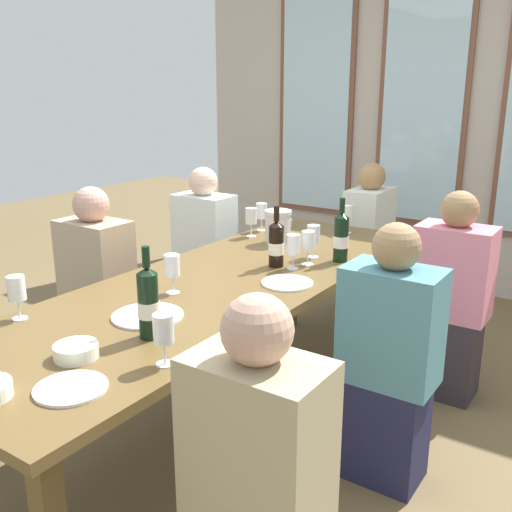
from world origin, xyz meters
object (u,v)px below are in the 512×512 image
(metal_pitcher, at_px, (278,226))
(tasting_bowl_1, at_px, (76,351))
(white_plate_1, at_px, (148,316))
(seated_person_6, at_px, (368,246))
(wine_glass_0, at_px, (172,267))
(wine_glass_4, at_px, (16,289))
(wine_glass_6, at_px, (164,331))
(wine_bottle_2, at_px, (148,303))
(wine_glass_5, at_px, (308,241))
(seated_person_5, at_px, (451,302))
(wine_bottle_1, at_px, (276,244))
(seated_person_1, at_px, (389,363))
(wine_bottle_0, at_px, (341,237))
(wine_glass_1, at_px, (251,217))
(wine_glass_7, at_px, (347,213))
(white_plate_2, at_px, (71,388))
(seated_person_3, at_px, (257,494))
(wine_glass_3, at_px, (262,212))
(seated_person_4, at_px, (205,255))
(seated_person_0, at_px, (98,293))
(wine_glass_8, at_px, (293,246))
(tasting_bowl_0, at_px, (283,223))
(dining_table, at_px, (221,294))
(wine_glass_2, at_px, (313,236))
(white_plate_0, at_px, (287,283))

(metal_pitcher, xyz_separation_m, tasting_bowl_1, (0.24, -1.64, -0.07))
(white_plate_1, relative_size, seated_person_6, 0.25)
(wine_glass_0, height_order, wine_glass_4, same)
(wine_glass_6, bearing_deg, wine_bottle_2, 145.63)
(wine_glass_5, relative_size, seated_person_5, 0.16)
(wine_bottle_1, distance_m, wine_glass_6, 1.15)
(tasting_bowl_1, xyz_separation_m, wine_glass_5, (0.12, 1.35, 0.10))
(wine_bottle_1, bearing_deg, seated_person_1, -21.71)
(wine_bottle_1, bearing_deg, wine_glass_6, -76.03)
(wine_bottle_0, xyz_separation_m, wine_glass_1, (-0.67, 0.17, -0.01))
(wine_bottle_2, bearing_deg, wine_glass_7, 93.01)
(white_plate_2, relative_size, wine_bottle_0, 0.66)
(wine_bottle_1, relative_size, wine_bottle_2, 0.90)
(seated_person_3, bearing_deg, wine_glass_5, 114.05)
(wine_bottle_2, bearing_deg, wine_glass_6, -34.37)
(seated_person_3, bearing_deg, tasting_bowl_1, 179.96)
(wine_glass_3, relative_size, wine_glass_7, 1.00)
(white_plate_1, relative_size, seated_person_4, 0.25)
(wine_bottle_2, height_order, wine_glass_1, wine_bottle_2)
(white_plate_2, height_order, wine_glass_7, wine_glass_7)
(wine_glass_7, bearing_deg, seated_person_0, -126.34)
(wine_glass_8, xyz_separation_m, seated_person_1, (0.63, -0.30, -0.33))
(tasting_bowl_0, xyz_separation_m, seated_person_6, (0.33, 0.61, -0.24))
(dining_table, bearing_deg, seated_person_4, 132.68)
(tasting_bowl_1, distance_m, wine_glass_6, 0.32)
(wine_glass_7, bearing_deg, wine_glass_2, -81.52)
(white_plate_2, height_order, seated_person_4, seated_person_4)
(seated_person_4, bearing_deg, wine_glass_7, 17.94)
(wine_glass_2, height_order, seated_person_6, seated_person_6)
(wine_bottle_1, distance_m, seated_person_1, 0.84)
(white_plate_1, bearing_deg, metal_pitcher, 98.17)
(seated_person_0, relative_size, seated_person_3, 1.00)
(dining_table, distance_m, wine_bottle_0, 0.70)
(metal_pitcher, xyz_separation_m, wine_glass_5, (0.35, -0.28, 0.03))
(wine_glass_3, height_order, seated_person_0, seated_person_0)
(wine_glass_1, height_order, seated_person_0, seated_person_0)
(wine_bottle_0, xyz_separation_m, wine_bottle_1, (-0.23, -0.26, -0.01))
(white_plate_2, height_order, wine_glass_2, wine_glass_2)
(wine_glass_0, bearing_deg, wine_bottle_1, 74.69)
(wine_bottle_0, height_order, wine_glass_2, wine_bottle_0)
(seated_person_0, bearing_deg, metal_pitcher, 49.27)
(white_plate_0, xyz_separation_m, wine_glass_2, (-0.11, 0.45, 0.11))
(white_plate_0, bearing_deg, wine_glass_6, -84.44)
(seated_person_4, bearing_deg, wine_glass_1, -14.31)
(wine_glass_5, xyz_separation_m, seated_person_5, (0.60, 0.46, -0.34))
(seated_person_3, bearing_deg, wine_glass_3, 123.20)
(seated_person_5, bearing_deg, wine_glass_5, -142.97)
(metal_pitcher, height_order, wine_glass_4, metal_pitcher)
(wine_bottle_1, bearing_deg, wine_bottle_2, -85.06)
(wine_glass_0, bearing_deg, seated_person_4, 123.18)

